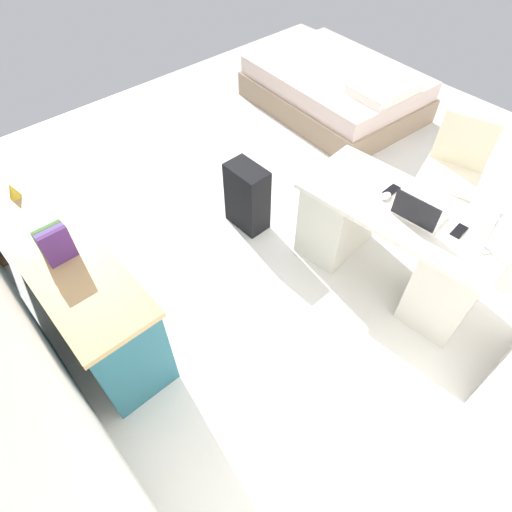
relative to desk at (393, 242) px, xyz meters
name	(u,v)px	position (x,y,z in m)	size (l,w,h in m)	color
ground_plane	(305,203)	(1.01, -0.14, -0.38)	(5.99, 5.99, 0.00)	silver
desk	(393,242)	(0.00, 0.00, 0.00)	(1.49, 0.79, 0.73)	silver
office_chair	(448,179)	(0.11, -0.91, 0.04)	(0.57, 0.57, 0.94)	black
credenza	(72,281)	(1.24, 1.97, 0.02)	(1.80, 0.48, 0.79)	#235B6B
bed	(336,89)	(1.97, -1.61, -0.14)	(1.99, 1.52, 0.58)	gray
suitcase_black	(247,197)	(1.17, 0.44, -0.08)	(0.36, 0.22, 0.61)	black
laptop	(418,213)	(-0.11, 0.04, 0.40)	(0.33, 0.25, 0.21)	silver
computer_mouse	(386,196)	(0.15, 0.02, 0.36)	(0.06, 0.10, 0.03)	white
cell_phone_near_laptop	(459,231)	(-0.37, -0.07, 0.35)	(0.07, 0.14, 0.01)	black
cell_phone_by_mouse	(392,190)	(0.17, -0.07, 0.35)	(0.07, 0.14, 0.01)	black
desk_lamp	(494,215)	(-0.51, -0.05, 0.61)	(0.16, 0.11, 0.34)	silver
book_row	(55,243)	(1.10, 1.97, 0.52)	(0.15, 0.17, 0.24)	#4B2767
figurine_small	(12,191)	(1.80, 1.97, 0.47)	(0.08, 0.08, 0.11)	gold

